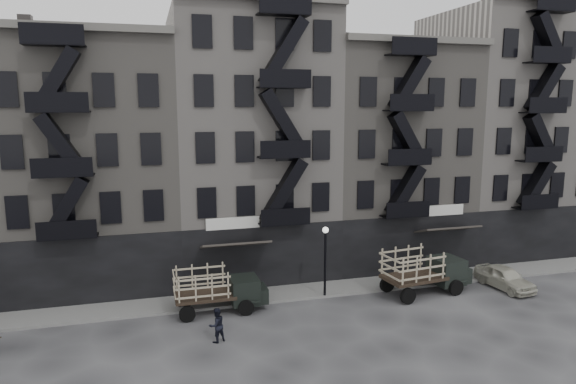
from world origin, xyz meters
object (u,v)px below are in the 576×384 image
object	(u,v)px
stake_truck_east	(425,268)
car_east	(505,277)
pedestrian_mid	(217,325)
stake_truck_west	(218,287)

from	to	relation	value
stake_truck_east	car_east	bearing A→B (deg)	-14.03
car_east	pedestrian_mid	bearing A→B (deg)	-178.44
stake_truck_east	car_east	size ratio (longest dim) A/B	1.41
stake_truck_east	pedestrian_mid	bearing A→B (deg)	-174.29
stake_truck_west	car_east	bearing A→B (deg)	-3.94
stake_truck_east	pedestrian_mid	xyz separation A→B (m)	(-12.91, -3.09, -0.74)
pedestrian_mid	stake_truck_east	bearing A→B (deg)	170.13
car_east	pedestrian_mid	distance (m)	18.32
car_east	pedestrian_mid	xyz separation A→B (m)	(-18.14, -2.51, 0.15)
car_east	pedestrian_mid	size ratio (longest dim) A/B	2.41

